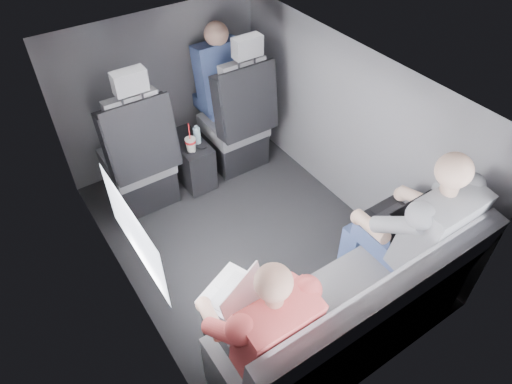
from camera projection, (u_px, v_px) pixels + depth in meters
floor at (247, 240)px, 3.50m from camera, size 2.60×2.60×0.00m
ceiling at (244, 82)px, 2.58m from camera, size 2.60×2.60×0.00m
panel_left at (117, 228)px, 2.67m from camera, size 0.02×2.60×1.35m
panel_right at (347, 130)px, 3.41m from camera, size 0.02×2.60×1.35m
panel_front at (162, 90)px, 3.83m from camera, size 1.80×0.02×1.35m
panel_back at (390, 314)px, 2.25m from camera, size 1.80×0.02×1.35m
side_window at (134, 233)px, 2.34m from camera, size 0.02×0.75×0.42m
seatbelt at (247, 94)px, 3.55m from camera, size 0.35×0.11×0.59m
front_seat_left at (140, 163)px, 3.55m from camera, size 0.52×0.58×1.26m
front_seat_right at (237, 126)px, 3.92m from camera, size 0.52×0.58×1.26m
center_console at (191, 160)px, 3.90m from camera, size 0.24×0.48×0.41m
rear_bench at (347, 319)px, 2.64m from camera, size 1.60×0.57×0.92m
soda_cup at (191, 144)px, 3.62m from camera, size 0.09×0.09×0.26m
water_bottle at (197, 136)px, 3.69m from camera, size 0.06×0.06×0.17m
laptop_white at (235, 294)px, 2.38m from camera, size 0.38×0.41×0.24m
laptop_black at (396, 218)px, 2.79m from camera, size 0.35×0.32×0.25m
passenger_rear_left at (259, 327)px, 2.26m from camera, size 0.47×0.60×1.18m
passenger_rear_right at (413, 230)px, 2.69m from camera, size 0.54×0.65×1.28m
passenger_front_right at (219, 77)px, 3.84m from camera, size 0.40×0.40×0.80m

